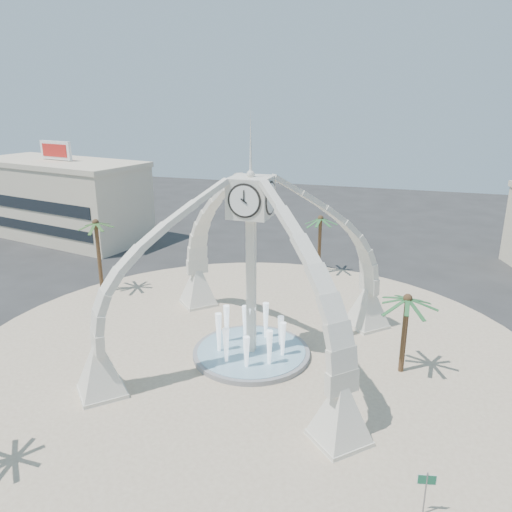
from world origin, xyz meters
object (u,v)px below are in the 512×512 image
(clock_tower, at_px, (251,266))
(street_sign, at_px, (426,485))
(palm_west, at_px, (96,224))
(palm_north, at_px, (321,219))
(fountain, at_px, (251,352))
(palm_east, at_px, (408,300))

(clock_tower, distance_m, street_sign, 16.32)
(palm_west, xyz_separation_m, palm_north, (17.81, 10.93, -0.80))
(fountain, bearing_deg, palm_north, 86.04)
(palm_north, distance_m, street_sign, 30.70)
(palm_east, distance_m, palm_north, 19.08)
(palm_east, relative_size, palm_west, 0.80)
(palm_north, bearing_deg, fountain, -93.96)
(clock_tower, bearing_deg, palm_north, 86.04)
(palm_east, distance_m, street_sign, 12.32)
(palm_east, height_order, palm_north, palm_north)
(fountain, xyz_separation_m, palm_east, (9.86, 0.94, 4.75))
(palm_east, height_order, street_sign, palm_east)
(clock_tower, bearing_deg, street_sign, -43.95)
(clock_tower, distance_m, palm_north, 18.02)
(fountain, relative_size, palm_west, 1.11)
(fountain, height_order, street_sign, fountain)
(palm_north, bearing_deg, street_sign, -70.89)
(palm_west, height_order, palm_north, palm_west)
(clock_tower, distance_m, palm_east, 10.01)
(clock_tower, xyz_separation_m, palm_west, (-16.57, 7.03, -0.08))
(palm_east, bearing_deg, clock_tower, -174.53)
(palm_north, relative_size, street_sign, 2.93)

